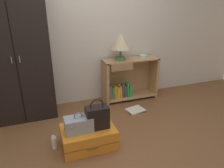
# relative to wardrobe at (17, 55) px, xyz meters

# --- Properties ---
(ground_plane) EXTENTS (9.00, 9.00, 0.00)m
(ground_plane) POSITION_rel_wardrobe_xyz_m (1.09, -1.20, -1.00)
(ground_plane) COLOR brown
(back_wall) EXTENTS (6.40, 0.10, 2.60)m
(back_wall) POSITION_rel_wardrobe_xyz_m (1.09, 0.30, 0.30)
(back_wall) COLOR beige
(back_wall) RESTS_ON ground_plane
(wardrobe) EXTENTS (0.93, 0.47, 2.00)m
(wardrobe) POSITION_rel_wardrobe_xyz_m (0.00, 0.00, 0.00)
(wardrobe) COLOR black
(wardrobe) RESTS_ON ground_plane
(bookshelf) EXTENTS (1.00, 0.35, 0.77)m
(bookshelf) POSITION_rel_wardrobe_xyz_m (1.78, 0.07, -0.63)
(bookshelf) COLOR tan
(bookshelf) RESTS_ON ground_plane
(table_lamp) EXTENTS (0.32, 0.32, 0.46)m
(table_lamp) POSITION_rel_wardrobe_xyz_m (1.62, 0.04, 0.08)
(table_lamp) COLOR #4C7542
(table_lamp) RESTS_ON bookshelf
(bowl) EXTENTS (0.13, 0.13, 0.05)m
(bowl) POSITION_rel_wardrobe_xyz_m (2.08, 0.07, -0.21)
(bowl) COLOR silver
(bowl) RESTS_ON bookshelf
(suitcase_large) EXTENTS (0.67, 0.47, 0.26)m
(suitcase_large) POSITION_rel_wardrobe_xyz_m (0.77, -1.04, -0.87)
(suitcase_large) COLOR orange
(suitcase_large) RESTS_ON ground_plane
(train_case) EXTENTS (0.33, 0.20, 0.26)m
(train_case) POSITION_rel_wardrobe_xyz_m (0.65, -1.07, -0.64)
(train_case) COLOR #8E99A3
(train_case) RESTS_ON suitcase_large
(handbag) EXTENTS (0.28, 0.16, 0.39)m
(handbag) POSITION_rel_wardrobe_xyz_m (0.88, -1.07, -0.59)
(handbag) COLOR black
(handbag) RESTS_ON suitcase_large
(bottle) EXTENTS (0.06, 0.06, 0.19)m
(bottle) POSITION_rel_wardrobe_xyz_m (0.35, -0.96, -0.91)
(bottle) COLOR white
(bottle) RESTS_ON ground_plane
(open_book_on_floor) EXTENTS (0.33, 0.28, 0.02)m
(open_book_on_floor) POSITION_rel_wardrobe_xyz_m (1.73, -0.42, -0.99)
(open_book_on_floor) COLOR white
(open_book_on_floor) RESTS_ON ground_plane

